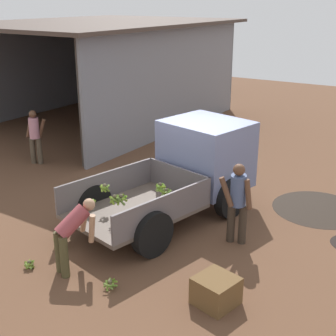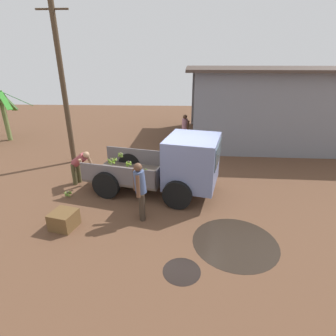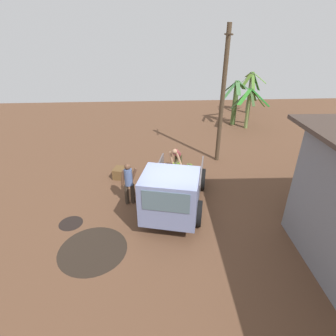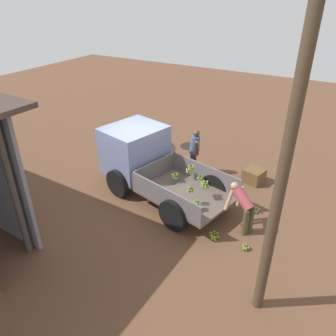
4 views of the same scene
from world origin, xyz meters
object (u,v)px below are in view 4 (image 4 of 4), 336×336
object	(u,v)px
utility_pole	(283,172)
banana_bunch_on_ground_1	(214,235)
banana_bunch_on_ground_0	(246,247)
wooden_crate_0	(254,176)
person_worker_loading	(243,205)
cargo_truck	(143,158)
person_foreground_visitor	(195,150)
banana_bunch_on_ground_2	(256,209)

from	to	relation	value
utility_pole	banana_bunch_on_ground_1	distance (m)	3.77
banana_bunch_on_ground_0	wooden_crate_0	size ratio (longest dim) A/B	0.34
utility_pole	person_worker_loading	distance (m)	3.50
cargo_truck	banana_bunch_on_ground_0	world-z (taller)	cargo_truck
cargo_truck	person_worker_loading	xyz separation A→B (m)	(-3.54, 0.52, -0.29)
person_foreground_visitor	banana_bunch_on_ground_0	bearing A→B (deg)	-56.10
cargo_truck	utility_pole	bearing A→B (deg)	163.29
banana_bunch_on_ground_0	banana_bunch_on_ground_1	bearing A→B (deg)	2.97
wooden_crate_0	cargo_truck	bearing A→B (deg)	34.10
banana_bunch_on_ground_1	banana_bunch_on_ground_2	bearing A→B (deg)	-109.11
person_foreground_visitor	banana_bunch_on_ground_1	world-z (taller)	person_foreground_visitor
utility_pole	banana_bunch_on_ground_0	world-z (taller)	utility_pole
utility_pole	banana_bunch_on_ground_1	xyz separation A→B (m)	(1.59, -1.44, -3.10)
cargo_truck	banana_bunch_on_ground_0	bearing A→B (deg)	175.90
cargo_truck	banana_bunch_on_ground_2	xyz separation A→B (m)	(-3.69, -0.41, -0.95)
cargo_truck	banana_bunch_on_ground_0	size ratio (longest dim) A/B	22.04
person_worker_loading	banana_bunch_on_ground_0	world-z (taller)	person_worker_loading
wooden_crate_0	banana_bunch_on_ground_1	bearing A→B (deg)	89.91
cargo_truck	wooden_crate_0	size ratio (longest dim) A/B	7.49
cargo_truck	wooden_crate_0	world-z (taller)	cargo_truck
cargo_truck	utility_pole	xyz separation A→B (m)	(-4.69, 2.74, 2.16)
banana_bunch_on_ground_0	wooden_crate_0	bearing A→B (deg)	-75.88
wooden_crate_0	person_foreground_visitor	bearing A→B (deg)	15.10
banana_bunch_on_ground_0	banana_bunch_on_ground_2	world-z (taller)	banana_bunch_on_ground_2
person_worker_loading	wooden_crate_0	size ratio (longest dim) A/B	2.12
utility_pole	person_foreground_visitor	world-z (taller)	utility_pole
utility_pole	banana_bunch_on_ground_0	xyz separation A→B (m)	(0.75, -1.48, -3.14)
banana_bunch_on_ground_2	person_worker_loading	bearing A→B (deg)	80.97
person_foreground_visitor	banana_bunch_on_ground_1	distance (m)	3.58
banana_bunch_on_ground_0	wooden_crate_0	distance (m)	3.46
person_foreground_visitor	banana_bunch_on_ground_2	bearing A→B (deg)	-35.33
utility_pole	person_worker_loading	xyz separation A→B (m)	(1.15, -2.22, -2.45)
person_foreground_visitor	wooden_crate_0	size ratio (longest dim) A/B	2.74
person_foreground_visitor	cargo_truck	bearing A→B (deg)	-136.52
person_worker_loading	banana_bunch_on_ground_1	world-z (taller)	person_worker_loading
cargo_truck	person_foreground_visitor	bearing A→B (deg)	-111.44
utility_pole	wooden_crate_0	distance (m)	5.90
utility_pole	person_foreground_visitor	bearing A→B (deg)	-50.01
person_worker_loading	banana_bunch_on_ground_0	xyz separation A→B (m)	(-0.40, 0.74, -0.70)
utility_pole	banana_bunch_on_ground_2	world-z (taller)	utility_pole
utility_pole	wooden_crate_0	size ratio (longest dim) A/B	10.26
person_foreground_visitor	banana_bunch_on_ground_0	xyz separation A→B (m)	(-2.85, 2.81, -0.85)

